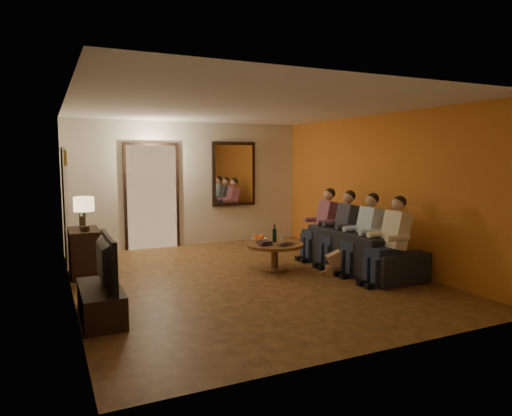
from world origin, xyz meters
name	(u,v)px	position (x,y,z in m)	size (l,w,h in m)	color
floor	(247,278)	(0.00, 0.00, 0.00)	(5.00, 6.00, 0.01)	#452D12
ceiling	(246,108)	(0.00, 0.00, 2.60)	(5.00, 6.00, 0.01)	white
back_wall	(189,184)	(0.00, 3.00, 1.30)	(5.00, 0.02, 2.60)	beige
front_wall	(377,218)	(0.00, -3.00, 1.30)	(5.00, 0.02, 2.60)	beige
left_wall	(69,201)	(-2.50, 0.00, 1.30)	(0.02, 6.00, 2.60)	beige
right_wall	(377,190)	(2.50, 0.00, 1.30)	(0.02, 6.00, 2.60)	beige
orange_accent	(377,190)	(2.49, 0.00, 1.30)	(0.01, 6.00, 2.60)	#E35C26
kitchen_doorway	(152,197)	(-0.80, 2.98, 1.05)	(1.00, 0.06, 2.10)	#FFE0A5
door_trim	(152,197)	(-0.80, 2.97, 1.05)	(1.12, 0.04, 2.22)	black
fridge_glimpse	(164,204)	(-0.55, 2.98, 0.90)	(0.45, 0.03, 1.70)	silver
mirror_frame	(234,174)	(1.00, 2.96, 1.50)	(1.00, 0.05, 1.40)	black
mirror_glass	(234,174)	(1.00, 2.93, 1.50)	(0.86, 0.02, 1.26)	white
white_door	(66,206)	(-2.46, 2.30, 1.02)	(0.06, 0.85, 2.04)	white
framed_art	(65,158)	(-2.47, 1.30, 1.85)	(0.03, 0.28, 0.24)	#B28C33
art_canvas	(66,158)	(-2.46, 1.30, 1.85)	(0.01, 0.22, 0.18)	brown
dresser	(85,252)	(-2.25, 1.25, 0.37)	(0.45, 0.83, 0.74)	black
table_lamp	(84,214)	(-2.25, 1.03, 1.01)	(0.30, 0.30, 0.54)	beige
flower_vase	(82,214)	(-2.25, 1.47, 0.96)	(0.14, 0.14, 0.44)	red
tv_stand	(101,303)	(-2.25, -0.92, 0.19)	(0.45, 1.12, 0.37)	black
tv	(99,262)	(-2.25, -0.92, 0.67)	(0.14, 1.04, 0.60)	black
sofa	(359,249)	(1.92, -0.28, 0.34)	(0.91, 2.32, 0.68)	black
person_a	(392,244)	(1.82, -1.18, 0.60)	(0.60, 0.40, 1.20)	tan
person_b	(366,237)	(1.82, -0.58, 0.60)	(0.60, 0.40, 1.20)	tan
person_c	(343,232)	(1.82, 0.02, 0.60)	(0.60, 0.40, 1.20)	tan
person_d	(324,227)	(1.82, 0.62, 0.60)	(0.60, 0.40, 1.20)	tan
dog	(342,257)	(1.46, -0.44, 0.28)	(0.56, 0.24, 0.56)	#B17851
coffee_table	(274,257)	(0.63, 0.28, 0.23)	(0.96, 0.96, 0.45)	brown
bowl	(259,240)	(0.45, 0.50, 0.48)	(0.26, 0.26, 0.06)	white
oranges	(259,236)	(0.45, 0.50, 0.55)	(0.20, 0.20, 0.08)	#FE6115
wine_bottle	(275,233)	(0.68, 0.38, 0.60)	(0.07, 0.07, 0.31)	black
wine_glass	(283,239)	(0.81, 0.33, 0.50)	(0.06, 0.06, 0.10)	silver
book_stack	(265,243)	(0.41, 0.18, 0.48)	(0.20, 0.15, 0.07)	black
laptop	(288,245)	(0.73, 0.00, 0.46)	(0.33, 0.21, 0.03)	black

